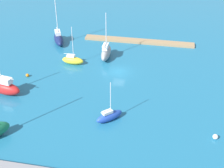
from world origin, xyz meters
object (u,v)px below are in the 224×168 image
at_px(pier_dock, 139,41).
at_px(mooring_buoy_orange, 27,75).
at_px(sailboat_gray_by_breakwater, 106,52).
at_px(mooring_buoy_white, 215,137).
at_px(sailboat_red_inner_mooring, 5,87).
at_px(sailboat_navy_outer_mooring, 58,38).
at_px(sailboat_yellow_far_north, 73,60).
at_px(sailboat_blue_lone_south, 109,116).

bearing_deg(pier_dock, mooring_buoy_orange, 46.18).
height_order(sailboat_gray_by_breakwater, mooring_buoy_white, sailboat_gray_by_breakwater).
xyz_separation_m(pier_dock, sailboat_red_inner_mooring, (20.92, 26.71, 1.09)).
bearing_deg(sailboat_red_inner_mooring, sailboat_navy_outer_mooring, -84.61).
xyz_separation_m(sailboat_red_inner_mooring, sailboat_yellow_far_north, (-8.62, -13.13, -0.43)).
bearing_deg(sailboat_gray_by_breakwater, sailboat_navy_outer_mooring, 64.99).
height_order(sailboat_navy_outer_mooring, sailboat_yellow_far_north, sailboat_navy_outer_mooring).
bearing_deg(sailboat_yellow_far_north, sailboat_red_inner_mooring, -120.95).
bearing_deg(mooring_buoy_orange, sailboat_navy_outer_mooring, -92.97).
xyz_separation_m(sailboat_red_inner_mooring, sailboat_blue_lone_south, (-19.89, 3.96, -0.50)).
height_order(sailboat_blue_lone_south, mooring_buoy_white, sailboat_blue_lone_south).
xyz_separation_m(sailboat_red_inner_mooring, mooring_buoy_orange, (-1.41, -6.38, -1.02)).
xyz_separation_m(sailboat_yellow_far_north, mooring_buoy_white, (-27.55, 18.43, -0.51)).
xyz_separation_m(sailboat_navy_outer_mooring, sailboat_blue_lone_south, (-17.64, 26.54, -0.35)).
bearing_deg(sailboat_gray_by_breakwater, mooring_buoy_orange, 126.80).
xyz_separation_m(pier_dock, sailboat_gray_by_breakwater, (5.97, 9.67, 1.15)).
relative_size(sailboat_gray_by_breakwater, sailboat_blue_lone_south, 1.44).
height_order(pier_dock, sailboat_blue_lone_south, sailboat_blue_lone_south).
distance_m(sailboat_gray_by_breakwater, sailboat_navy_outer_mooring, 13.85).
bearing_deg(sailboat_gray_by_breakwater, pier_dock, -33.13).
height_order(sailboat_gray_by_breakwater, sailboat_red_inner_mooring, sailboat_gray_by_breakwater).
height_order(pier_dock, sailboat_navy_outer_mooring, sailboat_navy_outer_mooring).
distance_m(sailboat_blue_lone_south, mooring_buoy_white, 16.34).
bearing_deg(mooring_buoy_white, sailboat_blue_lone_south, -4.71).
distance_m(pier_dock, sailboat_yellow_far_north, 18.33).
bearing_deg(sailboat_gray_by_breakwater, sailboat_yellow_far_north, 120.31).
xyz_separation_m(sailboat_gray_by_breakwater, mooring_buoy_orange, (13.53, 10.66, -1.08)).
height_order(pier_dock, sailboat_yellow_far_north, sailboat_yellow_far_north).
bearing_deg(sailboat_blue_lone_south, pier_dock, 43.93).
relative_size(sailboat_red_inner_mooring, sailboat_blue_lone_south, 1.35).
xyz_separation_m(mooring_buoy_orange, mooring_buoy_white, (-34.76, 11.68, 0.07)).
distance_m(sailboat_yellow_far_north, sailboat_blue_lone_south, 20.47).
relative_size(sailboat_red_inner_mooring, sailboat_navy_outer_mooring, 0.84).
height_order(sailboat_red_inner_mooring, sailboat_navy_outer_mooring, sailboat_navy_outer_mooring).
distance_m(sailboat_yellow_far_north, mooring_buoy_white, 33.15).
relative_size(pier_dock, mooring_buoy_white, 32.56).
height_order(sailboat_yellow_far_north, sailboat_blue_lone_south, sailboat_yellow_far_north).
bearing_deg(mooring_buoy_white, sailboat_navy_outer_mooring, -39.42).
height_order(sailboat_red_inner_mooring, sailboat_blue_lone_south, sailboat_red_inner_mooring).
relative_size(pier_dock, sailboat_red_inner_mooring, 2.77).
height_order(pier_dock, mooring_buoy_white, mooring_buoy_white).
height_order(pier_dock, sailboat_red_inner_mooring, sailboat_red_inner_mooring).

